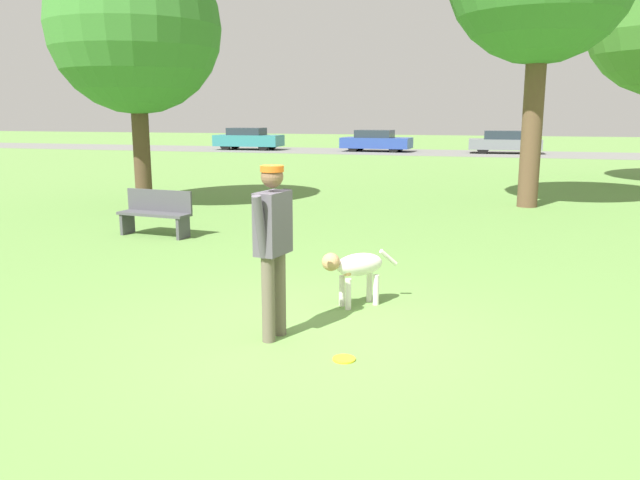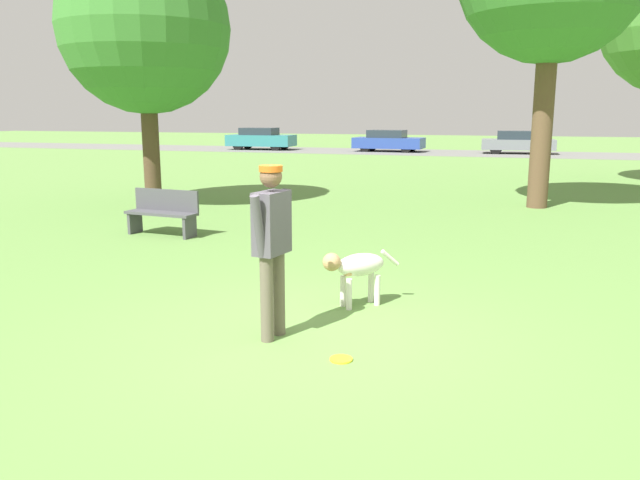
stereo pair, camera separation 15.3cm
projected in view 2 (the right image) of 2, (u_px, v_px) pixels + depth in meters
ground_plane at (309, 338)px, 6.31m from camera, size 120.00×120.00×0.00m
far_road_strip at (482, 153)px, 34.99m from camera, size 120.00×6.00×0.01m
person at (272, 237)px, 6.12m from camera, size 0.29×0.69×1.74m
dog at (356, 267)px, 7.25m from camera, size 0.82×0.80×0.67m
frisbee at (341, 359)px, 5.74m from camera, size 0.21×0.21×0.02m
tree_near_left at (145, 28)px, 14.50m from camera, size 3.99×3.99×6.19m
parked_car_teal at (261, 139)px, 38.54m from camera, size 4.13×1.90×1.35m
parked_car_blue at (388, 141)px, 36.61m from camera, size 4.12×2.00×1.26m
parked_car_grey at (518, 142)px, 34.62m from camera, size 3.98×1.83×1.27m
park_bench at (163, 211)px, 11.57m from camera, size 1.43×0.55×0.84m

